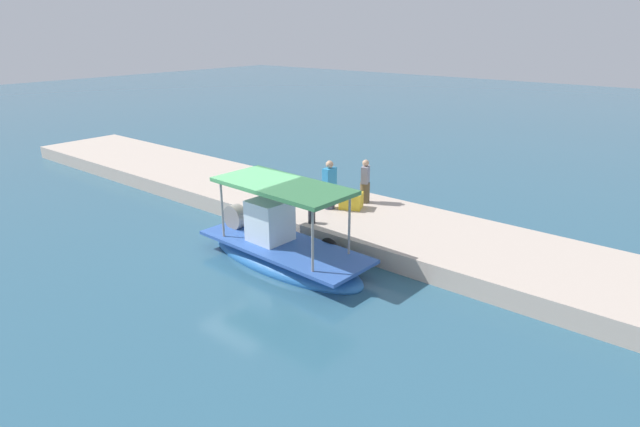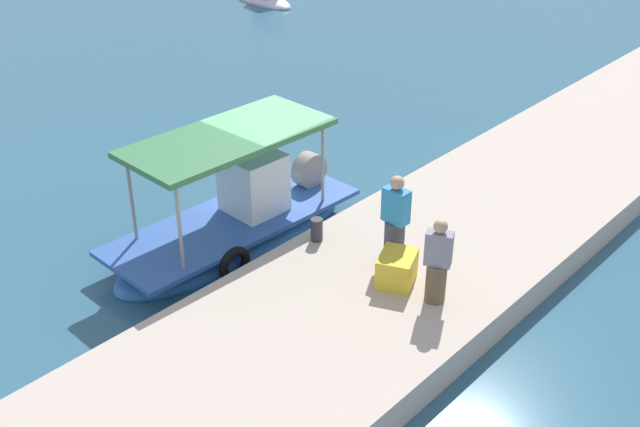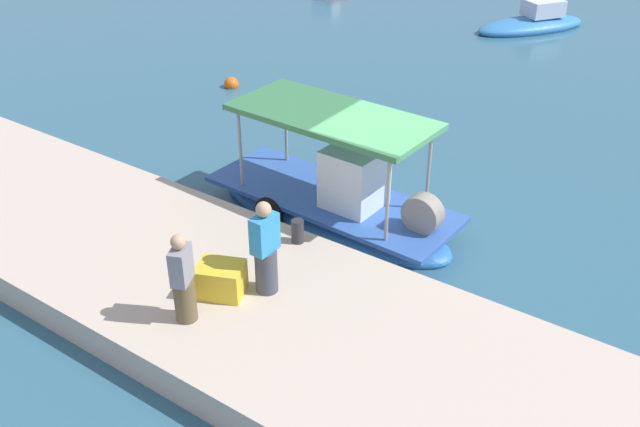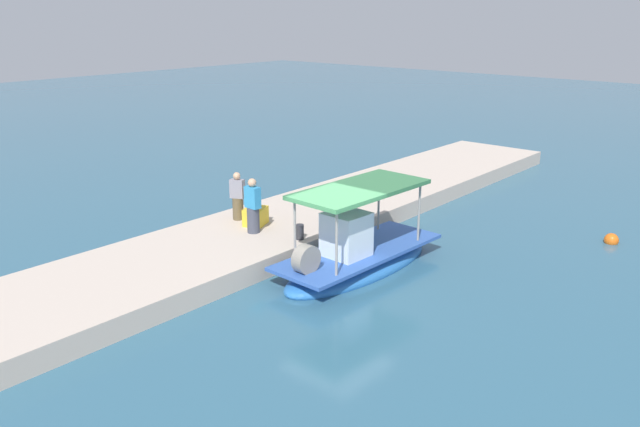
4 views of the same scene
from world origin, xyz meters
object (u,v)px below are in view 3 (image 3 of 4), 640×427
Objects in this scene: cargo_crate at (221,279)px; moored_boat_near at (532,24)px; marker_buoy at (231,84)px; fisherman_by_crate at (265,252)px; mooring_bollard at (298,231)px; main_fishing_boat at (335,204)px; fisherman_near_bollard at (183,282)px.

moored_boat_near is at bearing 95.69° from cargo_crate.
fisherman_by_crate is at bearing -45.78° from marker_buoy.
main_fishing_boat is at bearing 102.05° from mooring_bollard.
moored_boat_near reaches higher than mooring_bollard.
fisherman_by_crate is 3.70× the size of mooring_bollard.
main_fishing_boat is 3.39× the size of fisherman_by_crate.
fisherman_near_bollard reaches higher than mooring_bollard.
main_fishing_boat is 12.52× the size of mooring_bollard.
main_fishing_boat reaches higher than cargo_crate.
cargo_crate is at bearing -138.61° from fisherman_by_crate.
cargo_crate is (0.01, 0.84, -0.45)m from fisherman_near_bollard.
fisherman_near_bollard is at bearing -113.50° from fisherman_by_crate.
fisherman_by_crate is at bearing -82.52° from moored_boat_near.
mooring_bollard is 10.25m from marker_buoy.
main_fishing_boat is 3.96m from cargo_crate.
fisherman_near_bollard reaches higher than moored_boat_near.
fisherman_near_bollard is 2.09× the size of cargo_crate.
main_fishing_boat reaches higher than moored_boat_near.
mooring_bollard is (0.40, -1.87, 0.42)m from main_fishing_boat.
main_fishing_boat is 1.20× the size of moored_boat_near.
fisherman_by_crate is at bearing -72.84° from mooring_bollard.
fisherman_by_crate reaches higher than marker_buoy.
cargo_crate reaches higher than marker_buoy.
mooring_bollard is at bearing 87.72° from fisherman_near_bollard.
fisherman_near_bollard is at bearing -90.46° from cargo_crate.
cargo_crate is 20.61m from moored_boat_near.
fisherman_by_crate is (0.59, 1.36, 0.06)m from fisherman_near_bollard.
fisherman_by_crate is 1.70m from mooring_bollard.
moored_boat_near is at bearing 96.03° from main_fishing_boat.
cargo_crate is (-0.58, -0.51, -0.51)m from fisherman_by_crate.
fisherman_near_bollard is 0.33× the size of moored_boat_near.
fisherman_near_bollard is 21.46m from moored_boat_near.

